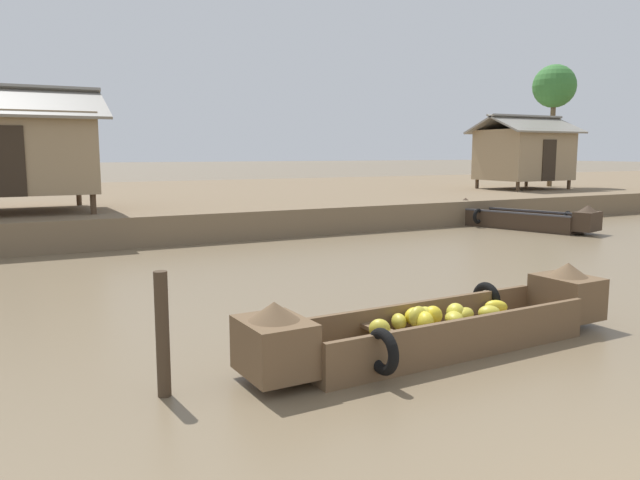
% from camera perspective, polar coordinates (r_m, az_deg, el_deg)
% --- Properties ---
extents(ground_plane, '(300.00, 300.00, 0.00)m').
position_cam_1_polar(ground_plane, '(12.76, -8.37, -3.27)').
color(ground_plane, '#726047').
extents(riverbank_strip, '(160.00, 20.00, 0.82)m').
position_cam_1_polar(riverbank_strip, '(26.71, -18.86, 3.20)').
color(riverbank_strip, '#756047').
rests_on(riverbank_strip, ground).
extents(banana_boat, '(5.44, 1.80, 0.92)m').
position_cam_1_polar(banana_boat, '(8.06, 11.15, -7.64)').
color(banana_boat, brown).
rests_on(banana_boat, ground).
extents(fishing_skiff_distant, '(2.48, 4.91, 0.91)m').
position_cam_1_polar(fishing_skiff_distant, '(21.37, 18.15, 1.86)').
color(fishing_skiff_distant, '#3D2D21').
rests_on(fishing_skiff_distant, ground).
extents(stilt_house_left, '(5.13, 4.07, 3.53)m').
position_cam_1_polar(stilt_house_left, '(19.33, -27.06, 7.37)').
color(stilt_house_left, '#4C3826').
rests_on(stilt_house_left, riverbank_strip).
extents(stilt_house_mid_left, '(4.26, 3.44, 3.35)m').
position_cam_1_polar(stilt_house_mid_left, '(29.98, 18.32, 7.62)').
color(stilt_house_mid_left, '#4C3826').
rests_on(stilt_house_mid_left, riverbank_strip).
extents(palm_tree_near, '(2.07, 2.07, 5.90)m').
position_cam_1_polar(palm_tree_near, '(32.89, 20.85, 13.03)').
color(palm_tree_near, brown).
rests_on(palm_tree_near, riverbank_strip).
extents(mooring_post, '(0.14, 0.14, 1.31)m').
position_cam_1_polar(mooring_post, '(6.56, -14.36, -8.46)').
color(mooring_post, '#423323').
rests_on(mooring_post, ground).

